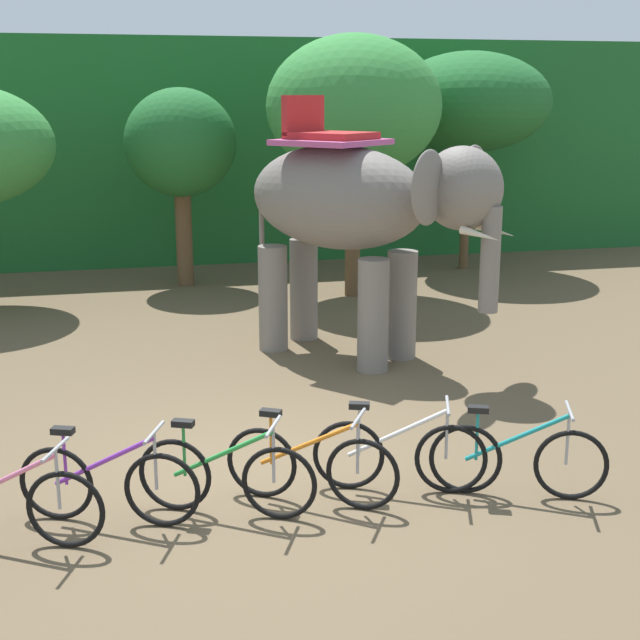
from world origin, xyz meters
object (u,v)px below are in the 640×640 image
Objects in this scene: tree_center_left at (354,107)px; bike_teal at (518,459)px; bike_orange at (311,465)px; elephant at (356,209)px; bike_white at (399,454)px; tree_left at (470,103)px; bike_pink at (10,503)px; tree_far_left at (181,145)px; bike_green at (226,476)px; bike_purple at (108,484)px.

tree_center_left is 3.02× the size of bike_teal.
bike_orange is (-2.72, -8.63, -3.16)m from tree_center_left.
elephant is at bearing 69.92° from bike_orange.
bike_orange and bike_white have the same top height.
tree_left reaches higher than bike_pink.
bike_white is (-0.78, -4.52, -1.82)m from elephant.
tree_far_left is 3.57m from tree_center_left.
bike_green is at bearing -118.23° from elephant.
tree_center_left is at bearing -146.81° from tree_left.
bike_purple is 1.00× the size of bike_teal.
tree_left is 2.90× the size of bike_teal.
bike_orange is (-1.68, -4.59, -1.82)m from elephant.
tree_far_left is 2.43× the size of bike_teal.
bike_pink and bike_teal have the same top height.
tree_far_left is 2.58× the size of bike_orange.
bike_teal is (-3.86, -10.97, -3.22)m from tree_left.
tree_center_left is at bearing 77.97° from bike_white.
tree_left is 13.02m from bike_green.
bike_white is (-4.94, -10.60, -3.22)m from tree_left.
tree_left is 2.86× the size of bike_white.
bike_teal is at bearing -86.52° from elephant.
tree_left is 3.07× the size of bike_orange.
bike_orange is at bearing -107.51° from tree_center_left.
bike_green is 0.97× the size of bike_white.
bike_teal is (1.08, -0.37, 0.00)m from bike_white.
bike_teal is (4.68, -0.11, 0.00)m from bike_pink.
elephant is at bearing -124.39° from tree_left.
bike_pink is 0.99× the size of bike_white.
bike_white is at bearing -83.05° from tree_far_left.
tree_left is at bearing 58.18° from bike_green.
tree_center_left is at bearing -28.50° from tree_far_left.
tree_left is (3.11, 2.04, 0.06)m from tree_center_left.
bike_orange is at bearing 171.26° from bike_teal.
bike_pink is (-4.38, -4.78, -1.82)m from elephant.
bike_orange is (2.70, 0.19, 0.00)m from bike_pink.
tree_left is 12.58m from bike_orange.
bike_purple is 1.06× the size of bike_orange.
bike_orange is (-5.84, -10.67, -3.22)m from tree_left.
tree_left is at bearing 65.02° from bike_white.
tree_far_left is 0.80× the size of tree_center_left.
tree_left is 12.07m from bike_teal.
bike_pink is at bearing -132.52° from elephant.
elephant reaches higher than bike_teal.
elephant is 5.21m from bike_orange.
bike_purple is 1.88m from bike_orange.
bike_purple is 1.02× the size of bike_green.
tree_far_left reaches higher than bike_orange.
tree_far_left reaches higher than bike_green.
bike_green is at bearing 4.04° from bike_pink.
bike_teal is at bearing -5.08° from bike_green.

